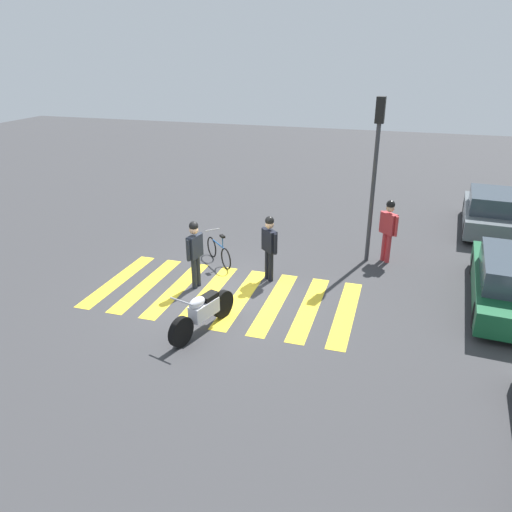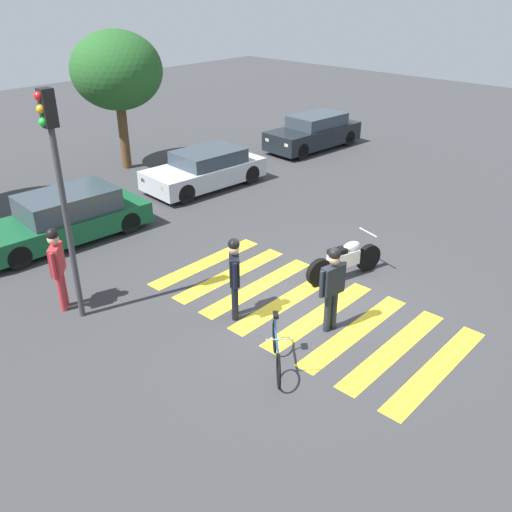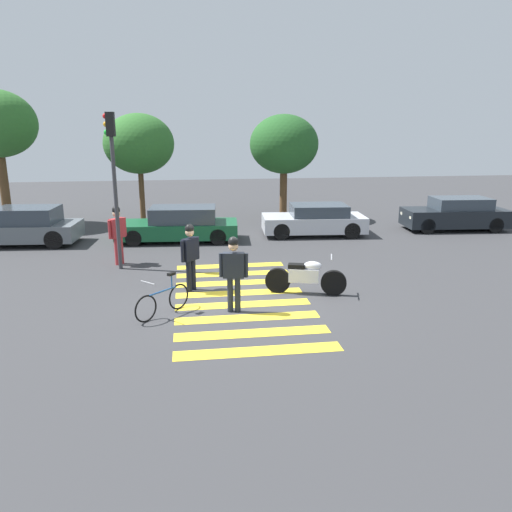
{
  "view_description": "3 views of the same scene",
  "coord_description": "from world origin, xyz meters",
  "px_view_note": "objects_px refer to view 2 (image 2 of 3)",
  "views": [
    {
      "loc": [
        10.7,
        4.15,
        5.94
      ],
      "look_at": [
        -0.28,
        0.78,
        1.11
      ],
      "focal_mm": 34.58,
      "sensor_mm": 36.0,
      "label": 1
    },
    {
      "loc": [
        -8.32,
        -6.25,
        6.56
      ],
      "look_at": [
        0.08,
        1.49,
        0.74
      ],
      "focal_mm": 38.85,
      "sensor_mm": 36.0,
      "label": 2
    },
    {
      "loc": [
        -1.31,
        -12.09,
        4.36
      ],
      "look_at": [
        0.5,
        0.77,
        0.93
      ],
      "focal_mm": 34.56,
      "sensor_mm": 36.0,
      "label": 3
    }
  ],
  "objects_px": {
    "police_motorcycle": "(345,260)",
    "officer_by_motorcycle": "(234,273)",
    "pedestrian_bystander": "(57,263)",
    "car_green_compact": "(65,218)",
    "officer_on_foot": "(332,283)",
    "car_silver_sedan": "(205,169)",
    "car_black_suv": "(314,132)",
    "leaning_bicycle": "(276,351)",
    "traffic_light_pole": "(58,175)"
  },
  "relations": [
    {
      "from": "officer_by_motorcycle",
      "to": "car_green_compact",
      "type": "xyz_separation_m",
      "value": [
        -0.37,
        6.16,
        -0.45
      ]
    },
    {
      "from": "leaning_bicycle",
      "to": "traffic_light_pole",
      "type": "xyz_separation_m",
      "value": [
        -1.52,
        4.22,
        2.8
      ]
    },
    {
      "from": "leaning_bicycle",
      "to": "traffic_light_pole",
      "type": "height_order",
      "value": "traffic_light_pole"
    },
    {
      "from": "leaning_bicycle",
      "to": "officer_on_foot",
      "type": "height_order",
      "value": "officer_on_foot"
    },
    {
      "from": "police_motorcycle",
      "to": "officer_by_motorcycle",
      "type": "bearing_deg",
      "value": 166.87
    },
    {
      "from": "traffic_light_pole",
      "to": "car_black_suv",
      "type": "bearing_deg",
      "value": 17.09
    },
    {
      "from": "officer_by_motorcycle",
      "to": "pedestrian_bystander",
      "type": "height_order",
      "value": "pedestrian_bystander"
    },
    {
      "from": "officer_on_foot",
      "to": "pedestrian_bystander",
      "type": "relative_size",
      "value": 0.97
    },
    {
      "from": "officer_on_foot",
      "to": "police_motorcycle",
      "type": "bearing_deg",
      "value": 27.41
    },
    {
      "from": "pedestrian_bystander",
      "to": "traffic_light_pole",
      "type": "height_order",
      "value": "traffic_light_pole"
    },
    {
      "from": "officer_by_motorcycle",
      "to": "car_silver_sedan",
      "type": "relative_size",
      "value": 0.43
    },
    {
      "from": "car_silver_sedan",
      "to": "car_black_suv",
      "type": "distance_m",
      "value": 6.3
    },
    {
      "from": "leaning_bicycle",
      "to": "car_silver_sedan",
      "type": "bearing_deg",
      "value": 54.74
    },
    {
      "from": "officer_on_foot",
      "to": "officer_by_motorcycle",
      "type": "xyz_separation_m",
      "value": [
        -1.0,
        1.75,
        -0.01
      ]
    },
    {
      "from": "pedestrian_bystander",
      "to": "officer_on_foot",
      "type": "bearing_deg",
      "value": -55.37
    },
    {
      "from": "car_silver_sedan",
      "to": "pedestrian_bystander",
      "type": "bearing_deg",
      "value": -154.83
    },
    {
      "from": "police_motorcycle",
      "to": "officer_on_foot",
      "type": "height_order",
      "value": "officer_on_foot"
    },
    {
      "from": "officer_on_foot",
      "to": "car_silver_sedan",
      "type": "distance_m",
      "value": 9.24
    },
    {
      "from": "pedestrian_bystander",
      "to": "car_green_compact",
      "type": "bearing_deg",
      "value": 58.71
    },
    {
      "from": "police_motorcycle",
      "to": "officer_on_foot",
      "type": "distance_m",
      "value": 2.35
    },
    {
      "from": "police_motorcycle",
      "to": "officer_on_foot",
      "type": "bearing_deg",
      "value": -152.59
    },
    {
      "from": "car_green_compact",
      "to": "car_silver_sedan",
      "type": "relative_size",
      "value": 1.11
    },
    {
      "from": "leaning_bicycle",
      "to": "car_green_compact",
      "type": "distance_m",
      "value": 7.92
    },
    {
      "from": "car_silver_sedan",
      "to": "police_motorcycle",
      "type": "bearing_deg",
      "value": -106.46
    },
    {
      "from": "police_motorcycle",
      "to": "pedestrian_bystander",
      "type": "relative_size",
      "value": 1.11
    },
    {
      "from": "pedestrian_bystander",
      "to": "car_green_compact",
      "type": "height_order",
      "value": "pedestrian_bystander"
    },
    {
      "from": "car_black_suv",
      "to": "leaning_bicycle",
      "type": "bearing_deg",
      "value": -145.25
    },
    {
      "from": "police_motorcycle",
      "to": "leaning_bicycle",
      "type": "relative_size",
      "value": 1.73
    },
    {
      "from": "officer_by_motorcycle",
      "to": "pedestrian_bystander",
      "type": "xyz_separation_m",
      "value": [
        -2.28,
        3.01,
        0.04
      ]
    },
    {
      "from": "officer_by_motorcycle",
      "to": "pedestrian_bystander",
      "type": "bearing_deg",
      "value": 127.19
    },
    {
      "from": "officer_by_motorcycle",
      "to": "car_green_compact",
      "type": "distance_m",
      "value": 6.19
    },
    {
      "from": "car_green_compact",
      "to": "car_black_suv",
      "type": "distance_m",
      "value": 11.83
    },
    {
      "from": "traffic_light_pole",
      "to": "car_green_compact",
      "type": "bearing_deg",
      "value": 63.55
    },
    {
      "from": "officer_on_foot",
      "to": "officer_by_motorcycle",
      "type": "bearing_deg",
      "value": 119.82
    },
    {
      "from": "car_black_suv",
      "to": "traffic_light_pole",
      "type": "bearing_deg",
      "value": -162.91
    },
    {
      "from": "officer_by_motorcycle",
      "to": "traffic_light_pole",
      "type": "relative_size",
      "value": 0.39
    },
    {
      "from": "leaning_bicycle",
      "to": "police_motorcycle",
      "type": "bearing_deg",
      "value": 15.79
    },
    {
      "from": "car_black_suv",
      "to": "traffic_light_pole",
      "type": "xyz_separation_m",
      "value": [
        -13.65,
        -4.2,
        2.49
      ]
    },
    {
      "from": "car_silver_sedan",
      "to": "car_black_suv",
      "type": "xyz_separation_m",
      "value": [
        6.3,
        0.17,
        0.06
      ]
    },
    {
      "from": "officer_on_foot",
      "to": "car_green_compact",
      "type": "xyz_separation_m",
      "value": [
        -1.37,
        7.91,
        -0.45
      ]
    },
    {
      "from": "car_green_compact",
      "to": "officer_on_foot",
      "type": "bearing_deg",
      "value": -80.19
    },
    {
      "from": "officer_on_foot",
      "to": "traffic_light_pole",
      "type": "xyz_separation_m",
      "value": [
        -3.2,
        4.22,
        2.07
      ]
    },
    {
      "from": "leaning_bicycle",
      "to": "pedestrian_bystander",
      "type": "relative_size",
      "value": 0.64
    },
    {
      "from": "officer_by_motorcycle",
      "to": "traffic_light_pole",
      "type": "xyz_separation_m",
      "value": [
        -2.2,
        2.47,
        2.08
      ]
    },
    {
      "from": "police_motorcycle",
      "to": "car_black_suv",
      "type": "bearing_deg",
      "value": 41.17
    },
    {
      "from": "car_silver_sedan",
      "to": "leaning_bicycle",
      "type": "bearing_deg",
      "value": -125.26
    },
    {
      "from": "car_silver_sedan",
      "to": "traffic_light_pole",
      "type": "height_order",
      "value": "traffic_light_pole"
    },
    {
      "from": "leaning_bicycle",
      "to": "traffic_light_pole",
      "type": "relative_size",
      "value": 0.26
    },
    {
      "from": "police_motorcycle",
      "to": "leaning_bicycle",
      "type": "bearing_deg",
      "value": -164.21
    },
    {
      "from": "officer_by_motorcycle",
      "to": "car_silver_sedan",
      "type": "xyz_separation_m",
      "value": [
        5.15,
        6.5,
        -0.47
      ]
    }
  ]
}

